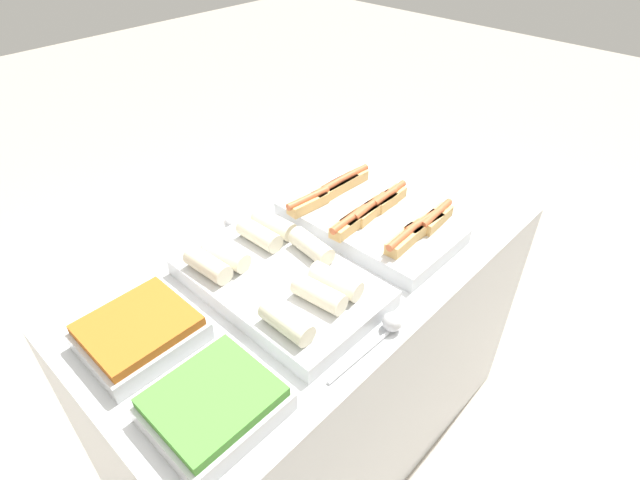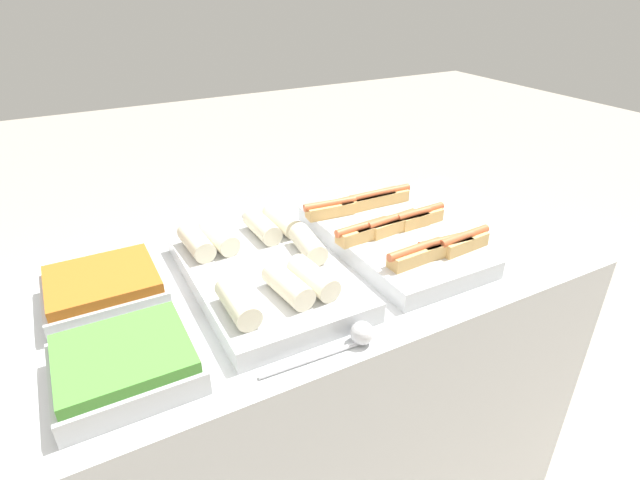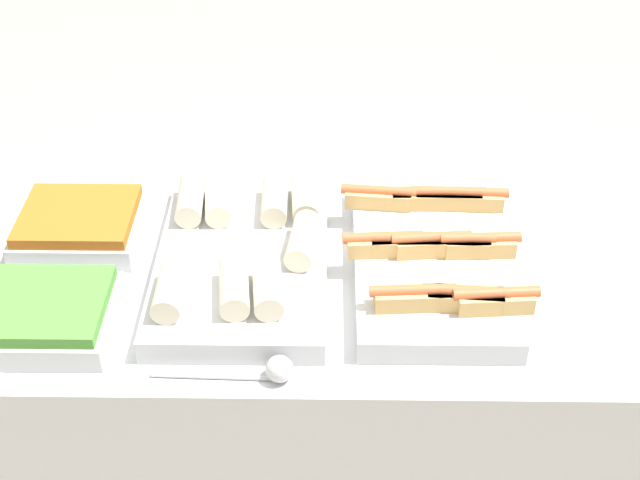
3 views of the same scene
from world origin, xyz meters
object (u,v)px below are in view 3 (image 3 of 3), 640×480
at_px(tray_side_front, 45,315).
at_px(serving_spoon_far, 283,180).
at_px(tray_side_back, 80,226).
at_px(serving_spoon_near, 269,370).
at_px(tray_hotdogs, 432,255).
at_px(tray_wraps, 244,254).

distance_m(tray_side_front, serving_spoon_far, 0.65).
distance_m(tray_side_back, serving_spoon_near, 0.59).
height_order(tray_hotdogs, serving_spoon_far, tray_hotdogs).
distance_m(tray_hotdogs, serving_spoon_far, 0.44).
xyz_separation_m(tray_side_back, serving_spoon_far, (0.42, 0.20, -0.01)).
relative_size(tray_hotdogs, tray_side_back, 2.10).
bearing_deg(tray_side_front, tray_hotdogs, 14.20).
bearing_deg(tray_wraps, tray_side_back, 164.62).
height_order(tray_hotdogs, tray_side_back, tray_hotdogs).
bearing_deg(tray_wraps, serving_spoon_far, 77.75).
relative_size(serving_spoon_near, serving_spoon_far, 1.05).
bearing_deg(tray_side_front, serving_spoon_near, -16.14).
relative_size(tray_side_front, serving_spoon_near, 1.01).
height_order(tray_wraps, tray_side_back, tray_wraps).
height_order(tray_side_back, serving_spoon_far, tray_side_back).
bearing_deg(tray_side_back, serving_spoon_near, -43.78).
relative_size(tray_side_back, serving_spoon_near, 1.01).
height_order(tray_wraps, serving_spoon_far, tray_wraps).
height_order(serving_spoon_near, serving_spoon_far, same).
height_order(tray_wraps, serving_spoon_near, tray_wraps).
relative_size(tray_hotdogs, serving_spoon_far, 2.23).
bearing_deg(tray_side_back, tray_hotdogs, -7.60).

